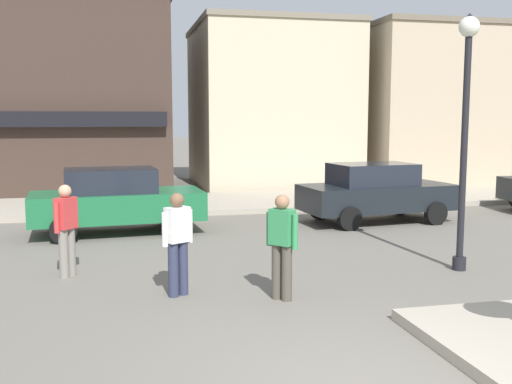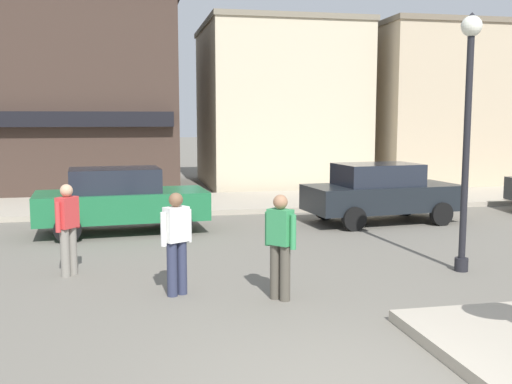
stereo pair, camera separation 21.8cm
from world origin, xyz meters
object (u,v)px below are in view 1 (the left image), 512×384
Objects in this scene: lamp_post at (466,106)px; pedestrian_kerb_side at (178,241)px; parked_car_nearest at (116,200)px; pedestrian_crossing_near at (66,227)px; parked_car_second at (376,192)px; pedestrian_crossing_far at (282,243)px.

pedestrian_kerb_side is (-5.13, -0.44, -2.09)m from lamp_post.
lamp_post is 2.82× the size of pedestrian_kerb_side.
pedestrian_kerb_side is (0.94, -5.38, 0.06)m from parked_car_nearest.
pedestrian_crossing_near is 1.00× the size of pedestrian_kerb_side.
pedestrian_crossing_far is at bearing -125.11° from parked_car_second.
pedestrian_crossing_far is at bearing -32.78° from pedestrian_crossing_near.
pedestrian_crossing_near is 2.35m from pedestrian_kerb_side.
pedestrian_kerb_side is (-1.51, 0.55, 0.00)m from pedestrian_crossing_far.
parked_car_nearest is at bearing -179.47° from parked_car_second.
lamp_post is at bearing -39.14° from parked_car_nearest.
pedestrian_crossing_near is 1.00× the size of pedestrian_crossing_far.
pedestrian_kerb_side is at bearing -136.46° from parked_car_second.
pedestrian_crossing_far is (3.27, -2.11, 0.00)m from pedestrian_crossing_near.
pedestrian_crossing_near is at bearing -152.57° from parked_car_second.
lamp_post reaches higher than pedestrian_kerb_side.
pedestrian_crossing_near is 3.89m from pedestrian_crossing_far.
pedestrian_crossing_far and pedestrian_kerb_side have the same top height.
pedestrian_crossing_near is at bearing 138.61° from pedestrian_kerb_side.
lamp_post is 2.82× the size of pedestrian_crossing_near.
pedestrian_kerb_side is at bearing -175.06° from lamp_post.
lamp_post reaches higher than pedestrian_crossing_near.
parked_car_second is 2.58× the size of pedestrian_crossing_near.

